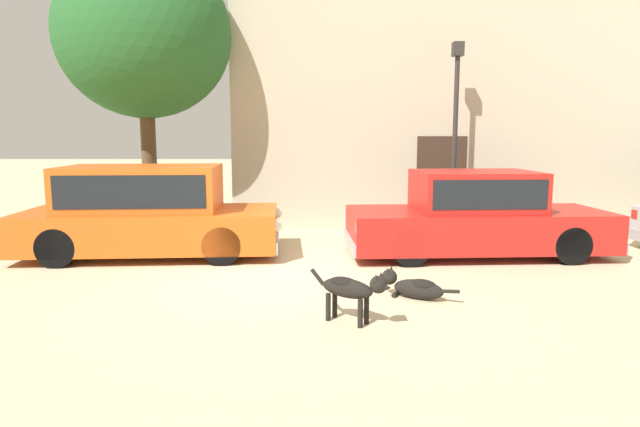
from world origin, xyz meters
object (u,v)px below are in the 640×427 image
object	(u,v)px
parked_sedan_nearest	(147,209)
stray_dog_tan	(413,286)
stray_dog_spotted	(352,288)
parked_sedan_second	(476,214)
acacia_tree_left	(144,35)
street_lamp	(456,115)

from	to	relation	value
parked_sedan_nearest	stray_dog_tan	world-z (taller)	parked_sedan_nearest
stray_dog_spotted	stray_dog_tan	bearing A→B (deg)	81.79
parked_sedan_second	stray_dog_spotted	distance (m)	4.31
parked_sedan_second	stray_dog_spotted	world-z (taller)	parked_sedan_second
stray_dog_spotted	acacia_tree_left	bearing A→B (deg)	158.58
stray_dog_spotted	stray_dog_tan	xyz separation A→B (m)	(0.85, 0.97, -0.25)
parked_sedan_second	stray_dog_tan	distance (m)	3.08
parked_sedan_second	street_lamp	distance (m)	2.61
parked_sedan_nearest	acacia_tree_left	xyz separation A→B (m)	(-0.64, 2.24, 3.36)
stray_dog_tan	parked_sedan_nearest	bearing A→B (deg)	-1.91
stray_dog_tan	parked_sedan_second	bearing A→B (deg)	-91.24
parked_sedan_second	acacia_tree_left	size ratio (longest dim) A/B	0.80
parked_sedan_second	street_lamp	bearing A→B (deg)	85.61
stray_dog_spotted	street_lamp	bearing A→B (deg)	99.58
stray_dog_tan	acacia_tree_left	xyz separation A→B (m)	(-4.94, 4.79, 4.02)
stray_dog_spotted	acacia_tree_left	size ratio (longest dim) A/B	0.16
parked_sedan_second	acacia_tree_left	xyz separation A→B (m)	(-6.46, 2.17, 3.45)
parked_sedan_nearest	stray_dog_spotted	distance (m)	4.94
parked_sedan_nearest	parked_sedan_second	world-z (taller)	parked_sedan_nearest
parked_sedan_nearest	stray_dog_spotted	world-z (taller)	parked_sedan_nearest
acacia_tree_left	street_lamp	bearing A→B (deg)	-2.49
parked_sedan_second	acacia_tree_left	distance (m)	7.64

